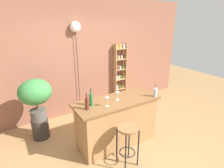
# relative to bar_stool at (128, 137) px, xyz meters

# --- Properties ---
(ground) EXTENTS (12.00, 12.00, 0.00)m
(ground) POSITION_rel_bar_stool_xyz_m (0.16, 0.29, -0.53)
(ground) COLOR #A37A4C
(back_wall) EXTENTS (6.40, 0.10, 2.80)m
(back_wall) POSITION_rel_bar_stool_xyz_m (0.16, 2.24, 0.87)
(back_wall) COLOR #8C5642
(back_wall) RESTS_ON ground
(kitchen_counter) EXTENTS (1.61, 0.65, 0.92)m
(kitchen_counter) POSITION_rel_bar_stool_xyz_m (0.16, 0.59, -0.07)
(kitchen_counter) COLOR #9E7042
(kitchen_counter) RESTS_ON ground
(bar_stool) EXTENTS (0.35, 0.35, 0.72)m
(bar_stool) POSITION_rel_bar_stool_xyz_m (0.00, 0.00, 0.00)
(bar_stool) COLOR black
(bar_stool) RESTS_ON ground
(spice_shelf) EXTENTS (0.36, 0.14, 1.71)m
(spice_shelf) POSITION_rel_bar_stool_xyz_m (1.25, 2.10, 0.34)
(spice_shelf) COLOR #A87F51
(spice_shelf) RESTS_ON ground
(plant_stool) EXTENTS (0.33, 0.33, 0.42)m
(plant_stool) POSITION_rel_bar_stool_xyz_m (-1.09, 1.53, -0.32)
(plant_stool) COLOR #2D2823
(plant_stool) RESTS_ON ground
(potted_plant) EXTENTS (0.63, 0.56, 0.85)m
(potted_plant) POSITION_rel_bar_stool_xyz_m (-1.09, 1.53, 0.43)
(potted_plant) COLOR #514C47
(potted_plant) RESTS_ON plant_stool
(bottle_soda_blue) EXTENTS (0.08, 0.08, 0.23)m
(bottle_soda_blue) POSITION_rel_bar_stool_xyz_m (0.88, 0.34, 0.47)
(bottle_soda_blue) COLOR #B2B2B7
(bottle_soda_blue) RESTS_ON kitchen_counter
(bottle_vinegar) EXTENTS (0.07, 0.07, 0.28)m
(bottle_vinegar) POSITION_rel_bar_stool_xyz_m (-0.46, 0.53, 0.49)
(bottle_vinegar) COLOR #5B2319
(bottle_vinegar) RESTS_ON kitchen_counter
(bottle_olive_oil) EXTENTS (0.06, 0.06, 0.31)m
(bottle_olive_oil) POSITION_rel_bar_stool_xyz_m (-0.34, 0.63, 0.50)
(bottle_olive_oil) COLOR #236638
(bottle_olive_oil) RESTS_ON kitchen_counter
(wine_glass_left) EXTENTS (0.07, 0.07, 0.16)m
(wine_glass_left) POSITION_rel_bar_stool_xyz_m (-0.12, 0.46, 0.50)
(wine_glass_left) COLOR silver
(wine_glass_left) RESTS_ON kitchen_counter
(wine_glass_center) EXTENTS (0.07, 0.07, 0.16)m
(wine_glass_center) POSITION_rel_bar_stool_xyz_m (0.17, 0.58, 0.50)
(wine_glass_center) COLOR silver
(wine_glass_center) RESTS_ON kitchen_counter
(pendant_globe_light) EXTENTS (0.25, 0.25, 2.28)m
(pendant_globe_light) POSITION_rel_bar_stool_xyz_m (0.03, 2.13, 1.60)
(pendant_globe_light) COLOR black
(pendant_globe_light) RESTS_ON ground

